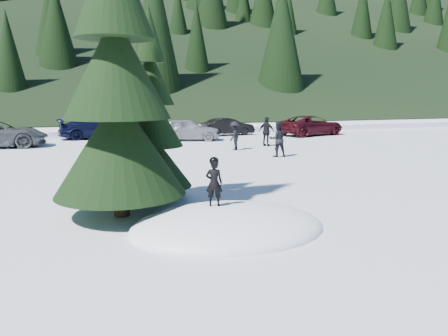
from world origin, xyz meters
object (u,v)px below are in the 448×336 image
object	(u,v)px
car_6	(311,125)
car_5	(228,127)
adult_0	(278,139)
spruce_short	(152,127)
spruce_tall	(117,81)
car_4	(187,129)
car_3	(96,128)
adult_1	(267,132)
child_skier	(214,183)
adult_2	(235,136)

from	to	relation	value
car_6	car_5	bearing A→B (deg)	56.21
adult_0	spruce_short	bearing A→B (deg)	52.49
spruce_tall	car_5	xyz separation A→B (m)	(8.96, 19.01, -2.70)
spruce_short	car_4	xyz separation A→B (m)	(4.41, 15.12, -1.39)
car_3	car_4	size ratio (longest dim) A/B	1.14
adult_1	car_3	world-z (taller)	adult_1
spruce_short	car_3	world-z (taller)	spruce_short
spruce_short	car_5	distance (m)	19.38
child_skier	adult_0	world-z (taller)	adult_0
spruce_short	adult_2	size ratio (longest dim) A/B	3.52
adult_0	adult_2	size ratio (longest dim) A/B	1.11
car_5	car_6	xyz separation A→B (m)	(5.74, -1.75, 0.08)
adult_0	adult_1	bearing A→B (deg)	-97.58
spruce_tall	car_3	xyz separation A→B (m)	(-0.16, 19.54, -2.63)
adult_0	car_3	bearing A→B (deg)	-46.29
adult_0	car_5	xyz separation A→B (m)	(1.02, 10.85, -0.22)
spruce_short	adult_2	world-z (taller)	spruce_short
child_skier	car_5	xyz separation A→B (m)	(6.99, 20.52, -0.39)
car_3	spruce_short	bearing A→B (deg)	175.97
adult_2	car_5	world-z (taller)	adult_2
car_5	car_4	bearing A→B (deg)	117.30
child_skier	adult_2	distance (m)	13.55
car_3	child_skier	bearing A→B (deg)	178.07
child_skier	spruce_tall	bearing A→B (deg)	-14.14
child_skier	car_4	size ratio (longest dim) A/B	0.25
spruce_short	adult_2	bearing A→B (deg)	59.28
adult_0	car_6	bearing A→B (deg)	-118.33
spruce_tall	spruce_short	bearing A→B (deg)	54.46
adult_0	car_4	world-z (taller)	adult_0
spruce_short	adult_1	distance (m)	13.55
spruce_short	car_4	distance (m)	15.81
adult_1	car_6	size ratio (longest dim) A/B	0.33
adult_0	spruce_tall	bearing A→B (deg)	54.03
car_3	car_5	world-z (taller)	car_3
spruce_short	adult_1	size ratio (longest dim) A/B	3.22
adult_1	car_4	bearing A→B (deg)	-1.42
spruce_short	car_4	world-z (taller)	spruce_short
adult_1	car_4	distance (m)	5.67
spruce_tall	car_5	bearing A→B (deg)	64.77
child_skier	car_5	size ratio (longest dim) A/B	0.28
adult_1	spruce_tall	bearing A→B (deg)	101.51
car_5	car_6	world-z (taller)	car_6
adult_1	adult_2	xyz separation A→B (m)	(-2.30, -1.05, -0.07)
spruce_short	car_4	size ratio (longest dim) A/B	1.29
child_skier	car_4	world-z (taller)	child_skier
adult_0	adult_2	distance (m)	3.20
car_6	car_4	bearing A→B (deg)	77.75
spruce_short	adult_0	distance (m)	9.77
car_6	spruce_tall	bearing A→B (deg)	122.76
adult_1	car_6	world-z (taller)	adult_1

